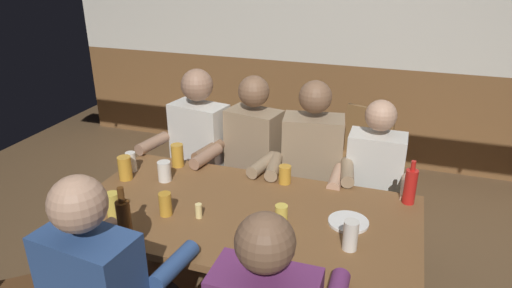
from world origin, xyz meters
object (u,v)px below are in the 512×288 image
person_2 (311,166)px  pint_glass_5 (113,205)px  bottle_0 (410,186)px  person_0 (194,149)px  dining_table (243,226)px  pint_glass_7 (165,204)px  pint_glass_1 (281,215)px  person_3 (373,184)px  person_1 (248,159)px  pint_glass_2 (285,175)px  person_4 (106,287)px  table_candle (199,211)px  pint_glass_0 (131,162)px  pint_glass_4 (125,168)px  pint_glass_6 (350,235)px  bottle_1 (124,218)px  pint_glass_8 (177,155)px  plate_0 (348,222)px  chair_empty_near_left (360,160)px  pint_glass_3 (164,171)px

person_2 → pint_glass_5: (-0.85, -0.98, 0.09)m
bottle_0 → person_0: bearing=167.4°
dining_table → pint_glass_7: bearing=-157.3°
pint_glass_1 → pint_glass_5: 0.88m
person_3 → person_1: bearing=-0.6°
person_3 → pint_glass_2: (-0.50, -0.31, 0.13)m
person_4 → table_candle: (0.16, 0.59, 0.07)m
person_0 → person_3: (1.26, -0.01, -0.06)m
pint_glass_0 → pint_glass_4: 0.11m
person_1 → pint_glass_6: bearing=144.8°
person_4 → pint_glass_5: bearing=127.0°
person_4 → person_1: bearing=90.9°
bottle_1 → pint_glass_4: 0.64m
pint_glass_5 → pint_glass_0: bearing=113.1°
person_2 → pint_glass_8: 0.88m
person_1 → person_3: 0.85m
person_3 → pint_glass_7: size_ratio=9.23×
person_2 → plate_0: size_ratio=6.06×
dining_table → person_4: (-0.36, -0.71, 0.06)m
person_2 → bottle_1: bearing=50.2°
chair_empty_near_left → pint_glass_3: size_ratio=7.09×
pint_glass_4 → pint_glass_6: (1.40, -0.28, 0.00)m
plate_0 → pint_glass_3: bearing=173.9°
bottle_1 → dining_table: bearing=41.5°
pint_glass_1 → person_2: bearing=90.5°
pint_glass_3 → chair_empty_near_left: bearing=49.0°
pint_glass_1 → pint_glass_5: (-0.85, -0.21, 0.02)m
chair_empty_near_left → plate_0: size_ratio=4.23×
person_3 → person_2: bearing=-3.1°
pint_glass_4 → plate_0: bearing=-2.6°
pint_glass_1 → pint_glass_8: 0.93m
person_4 → bottle_0: 1.63m
person_0 → pint_glass_8: size_ratio=8.51×
person_2 → person_0: bearing=-8.3°
pint_glass_4 → pint_glass_5: pint_glass_4 is taller
pint_glass_4 → pint_glass_7: 0.52m
plate_0 → bottle_1: bearing=-155.0°
table_candle → bottle_0: (1.04, 0.51, 0.07)m
person_4 → bottle_1: person_4 is taller
person_1 → person_4: bearing=95.9°
pint_glass_8 → dining_table: bearing=-33.5°
person_1 → bottle_0: size_ratio=4.91×
dining_table → person_3: size_ratio=1.57×
person_1 → pint_glass_1: size_ratio=11.92×
plate_0 → pint_glass_5: bearing=-164.6°
pint_glass_0 → pint_glass_1: size_ratio=1.21×
bottle_1 → person_2: bearing=59.1°
table_candle → pint_glass_6: size_ratio=0.54×
person_3 → bottle_1: person_3 is taller
person_1 → bottle_1: (-0.24, -1.12, 0.15)m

